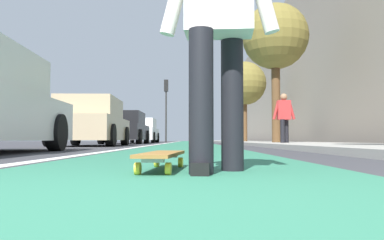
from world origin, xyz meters
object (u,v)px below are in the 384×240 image
(parked_car_end, at_px, (142,131))
(traffic_light, at_px, (166,99))
(skateboard, at_px, (162,156))
(street_tree_mid, at_px, (275,38))
(street_tree_far, at_px, (244,84))
(skater_person, at_px, (218,16))
(pedestrian_distant, at_px, (284,116))
(parked_car_far, at_px, (125,128))
(parked_car_mid, at_px, (91,123))

(parked_car_end, distance_m, traffic_light, 3.64)
(skateboard, relative_size, parked_car_end, 0.19)
(street_tree_mid, xyz_separation_m, street_tree_far, (8.24, 0.00, -0.47))
(skateboard, height_order, skater_person, skater_person)
(street_tree_far, bearing_deg, pedestrian_distant, 178.91)
(parked_car_end, bearing_deg, skateboard, -172.19)
(parked_car_far, bearing_deg, street_tree_mid, -124.85)
(skateboard, height_order, traffic_light, traffic_light)
(skater_person, bearing_deg, pedestrian_distant, -15.69)
(street_tree_mid, distance_m, pedestrian_distant, 3.58)
(parked_car_far, height_order, parked_car_end, parked_car_far)
(skater_person, xyz_separation_m, parked_car_mid, (9.64, 3.30, -0.23))
(skater_person, height_order, parked_car_far, skater_person)
(skateboard, relative_size, street_tree_far, 0.18)
(parked_car_far, height_order, street_tree_mid, street_tree_mid)
(pedestrian_distant, bearing_deg, parked_car_mid, 88.10)
(pedestrian_distant, bearing_deg, skateboard, 162.13)
(skateboard, xyz_separation_m, street_tree_far, (19.53, -3.19, 3.31))
(parked_car_mid, height_order, pedestrian_distant, pedestrian_distant)
(parked_car_mid, bearing_deg, skater_person, -161.11)
(street_tree_mid, height_order, street_tree_far, street_tree_mid)
(parked_car_mid, bearing_deg, pedestrian_distant, -91.90)
(parked_car_end, height_order, pedestrian_distant, pedestrian_distant)
(parked_car_far, xyz_separation_m, traffic_light, (8.20, -1.34, 2.26))
(parked_car_end, height_order, street_tree_far, street_tree_far)
(skateboard, xyz_separation_m, street_tree_mid, (11.30, -3.19, 3.78))
(skateboard, height_order, parked_car_end, parked_car_end)
(skater_person, relative_size, parked_car_far, 0.40)
(parked_car_end, relative_size, street_tree_mid, 0.89)
(skater_person, xyz_separation_m, traffic_light, (23.93, 1.96, 2.04))
(skater_person, relative_size, parked_car_end, 0.36)
(parked_car_mid, distance_m, street_tree_far, 12.08)
(skateboard, bearing_deg, street_tree_mid, -15.78)
(skater_person, relative_size, traffic_light, 0.38)
(parked_car_far, distance_m, traffic_light, 8.61)
(parked_car_end, bearing_deg, parked_car_far, 179.59)
(traffic_light, bearing_deg, pedestrian_distant, -162.35)
(traffic_light, bearing_deg, street_tree_mid, -158.95)
(traffic_light, bearing_deg, skater_person, -175.33)
(skateboard, xyz_separation_m, traffic_light, (23.78, 1.61, 2.88))
(skater_person, xyz_separation_m, street_tree_far, (19.68, -2.85, 2.47))
(parked_car_far, relative_size, parked_car_end, 0.91)
(parked_car_far, bearing_deg, skater_person, -168.16)
(pedestrian_distant, bearing_deg, parked_car_far, 43.44)
(street_tree_far, xyz_separation_m, pedestrian_distant, (-10.24, 0.20, -2.49))
(parked_car_end, xyz_separation_m, pedestrian_distant, (-11.94, -5.91, 0.21))
(street_tree_mid, height_order, pedestrian_distant, street_tree_mid)
(parked_car_end, bearing_deg, pedestrian_distant, -153.67)
(street_tree_mid, bearing_deg, parked_car_mid, 106.37)
(parked_car_end, relative_size, pedestrian_distant, 2.81)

